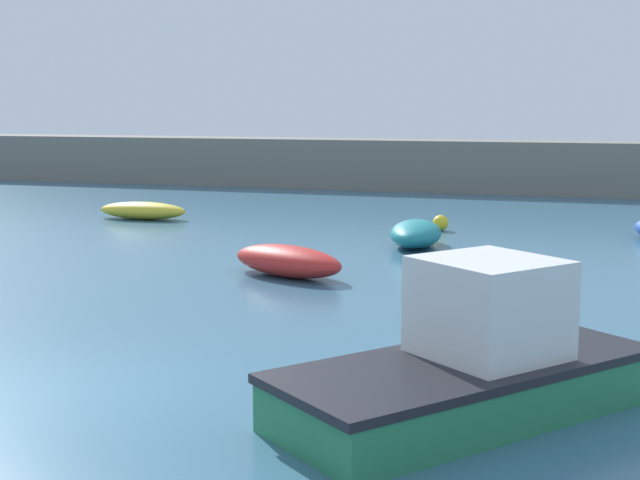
# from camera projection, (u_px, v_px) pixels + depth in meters

# --- Properties ---
(ground_plane) EXTENTS (120.00, 120.00, 0.20)m
(ground_plane) POSITION_uv_depth(u_px,v_px,m) (58.00, 395.00, 12.75)
(ground_plane) COLOR #38667F
(harbor_breakwater) EXTENTS (57.20, 2.90, 2.39)m
(harbor_breakwater) POSITION_uv_depth(u_px,v_px,m) (446.00, 165.00, 42.15)
(harbor_breakwater) COLOR slate
(harbor_breakwater) RESTS_ON ground_plane
(motorboat_grey_hull) EXTENTS (4.91, 5.45, 2.04)m
(motorboat_grey_hull) POSITION_uv_depth(u_px,v_px,m) (472.00, 364.00, 11.59)
(motorboat_grey_hull) COLOR #287A4C
(motorboat_grey_hull) RESTS_ON ground_plane
(open_tender_yellow) EXTENTS (3.40, 2.36, 0.74)m
(open_tender_yellow) POSITION_uv_depth(u_px,v_px,m) (288.00, 261.00, 21.06)
(open_tender_yellow) COLOR red
(open_tender_yellow) RESTS_ON ground_plane
(rowboat_blue_near) EXTENTS (1.78, 3.03, 0.76)m
(rowboat_blue_near) POSITION_uv_depth(u_px,v_px,m) (416.00, 233.00, 25.48)
(rowboat_blue_near) COLOR teal
(rowboat_blue_near) RESTS_ON ground_plane
(rowboat_white_midwater) EXTENTS (3.31, 1.20, 0.62)m
(rowboat_white_midwater) POSITION_uv_depth(u_px,v_px,m) (143.00, 210.00, 31.67)
(rowboat_white_midwater) COLOR yellow
(rowboat_white_midwater) RESTS_ON ground_plane
(mooring_buoy_yellow) EXTENTS (0.51, 0.51, 0.51)m
(mooring_buoy_yellow) POSITION_uv_depth(u_px,v_px,m) (441.00, 223.00, 28.75)
(mooring_buoy_yellow) COLOR yellow
(mooring_buoy_yellow) RESTS_ON ground_plane
(mooring_buoy_red) EXTENTS (0.48, 0.48, 0.48)m
(mooring_buoy_red) POSITION_uv_depth(u_px,v_px,m) (449.00, 281.00, 19.32)
(mooring_buoy_red) COLOR red
(mooring_buoy_red) RESTS_ON ground_plane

